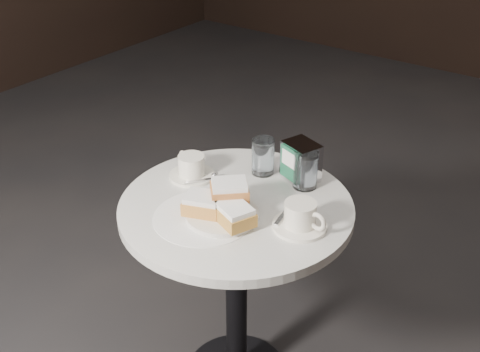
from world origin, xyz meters
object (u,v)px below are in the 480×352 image
Objects in this scene: beignet_plate at (222,207)px; water_glass_right at (305,170)px; water_glass_left at (263,157)px; napkin_dispenser at (301,162)px; coffee_cup_left at (191,168)px; coffee_cup_right at (301,217)px; cafe_table at (236,256)px.

water_glass_right reaches higher than beignet_plate.
beignet_plate is 2.00× the size of water_glass_left.
water_glass_left is at bearing 100.88° from beignet_plate.
napkin_dispenser reaches higher than water_glass_right.
beignet_plate reaches higher than coffee_cup_left.
napkin_dispenser is at bearing 127.19° from coffee_cup_right.
napkin_dispenser reaches higher than coffee_cup_right.
water_glass_left is 0.97× the size of water_glass_right.
beignet_plate is (0.01, -0.08, 0.24)m from cafe_table.
cafe_table is at bearing -78.58° from water_glass_left.
water_glass_right is 0.05m from napkin_dispenser.
coffee_cup_left is 1.59× the size of water_glass_left.
cafe_table is at bearing -118.92° from water_glass_right.
coffee_cup_right is (0.43, -0.04, 0.00)m from coffee_cup_left.
water_glass_right reaches higher than coffee_cup_right.
coffee_cup_right is (0.22, 0.01, 0.23)m from cafe_table.
cafe_table is 0.36m from napkin_dispenser.
cafe_table is 5.73× the size of napkin_dispenser.
water_glass_left is 0.15m from water_glass_right.
cafe_table is 0.33m from water_glass_left.
coffee_cup_left is (-0.22, 0.13, -0.01)m from beignet_plate.
coffee_cup_right is at bearing -36.77° from water_glass_left.
water_glass_right is (0.32, 0.16, 0.03)m from coffee_cup_left.
napkin_dispenser reaches higher than cafe_table.
coffee_cup_right is at bearing 24.11° from beignet_plate.
water_glass_left is (0.17, 0.16, 0.02)m from coffee_cup_left.
coffee_cup_right is (0.20, 0.09, -0.00)m from beignet_plate.
water_glass_right is at bearing 61.08° from cafe_table.
water_glass_left reaches higher than coffee_cup_right.
beignet_plate is 0.22m from coffee_cup_right.
coffee_cup_left is at bearing 150.10° from beignet_plate.
water_glass_left is at bearing 64.56° from coffee_cup_left.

